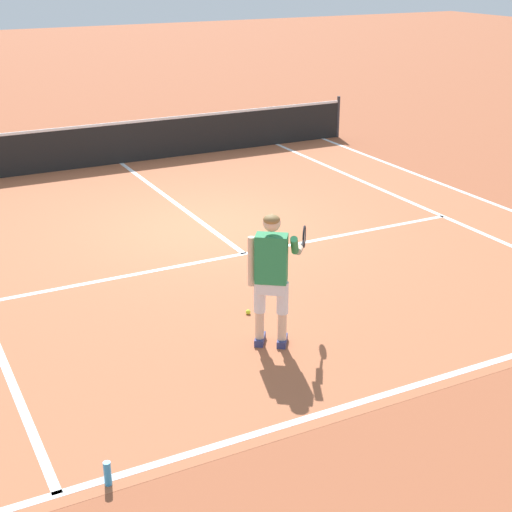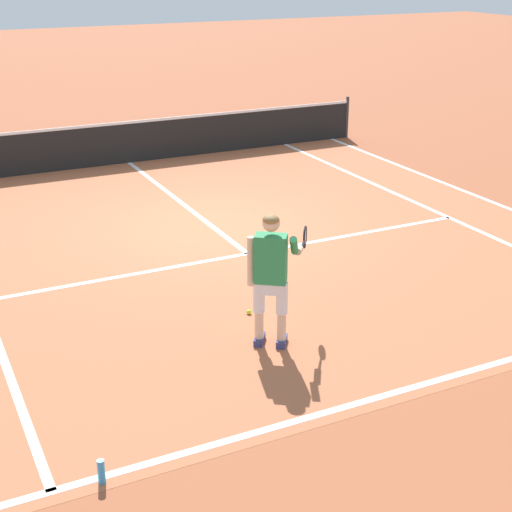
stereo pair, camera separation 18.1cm
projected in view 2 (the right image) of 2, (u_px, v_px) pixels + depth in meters
ground_plane at (213, 227)px, 13.51m from camera, size 80.00×80.00×0.00m
court_inner_surface at (224, 235)px, 13.10m from camera, size 10.98×11.30×0.00m
line_baseline at (419, 386)px, 8.56m from camera, size 10.98×0.10×0.01m
line_service at (248, 254)px, 12.31m from camera, size 8.23×0.10×0.01m
line_centre_service at (178, 200)px, 14.97m from camera, size 0.10×6.40×0.01m
line_singles_right at (417, 203)px, 14.78m from camera, size 0.10×10.90×0.01m
line_doubles_right at (472, 194)px, 15.34m from camera, size 0.10×10.90×0.01m
tennis_net at (128, 142)px, 17.46m from camera, size 11.96×0.08×1.07m
tennis_player at (272, 271)px, 9.11m from camera, size 1.09×0.85×1.71m
tennis_ball_near_feet at (249, 312)px, 10.24m from camera, size 0.07×0.07×0.07m
water_bottle at (101, 472)px, 6.95m from camera, size 0.07×0.07×0.25m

